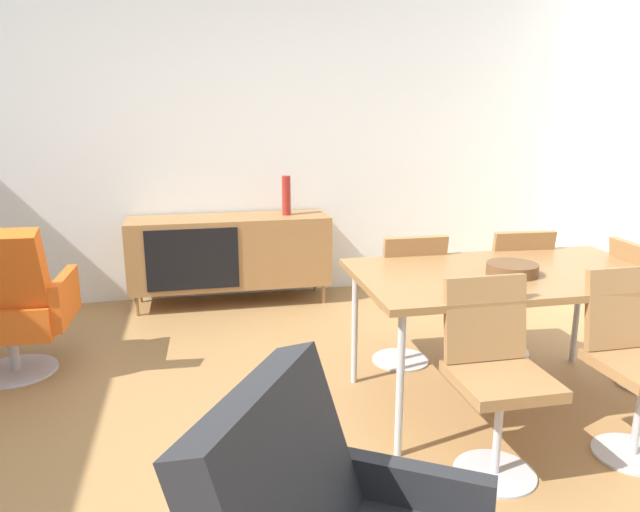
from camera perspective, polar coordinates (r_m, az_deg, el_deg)
ground_plane at (r=2.92m, az=-8.49°, el=-18.83°), size 8.32×8.32×0.00m
wall_back at (r=5.05m, az=-11.03°, el=11.83°), size 6.80×0.12×2.80m
sideboard at (r=4.89m, az=-8.61°, el=0.47°), size 1.60×0.45×0.72m
vase_cobalt at (r=4.86m, az=-3.24°, el=5.80°), size 0.07×0.07×0.32m
dining_table at (r=3.28m, az=17.51°, el=-2.15°), size 1.60×0.90×0.74m
wooden_bowl_on_table at (r=3.20m, az=17.89°, el=-1.21°), size 0.26×0.26×0.06m
dining_chair_back_right at (r=3.97m, az=17.73°, el=-2.80°), size 0.43×0.45×0.86m
dining_chair_front_right at (r=3.11m, az=27.96°, el=-8.50°), size 0.41×0.43×0.86m
dining_chair_front_left at (r=2.73m, az=16.40°, el=-10.44°), size 0.40×0.42×0.86m
dining_chair_back_left at (r=3.68m, az=8.23°, el=-3.57°), size 0.41×0.43×0.86m
lounge_chair_red at (r=3.94m, az=-28.06°, el=-3.98°), size 0.74×0.68×0.95m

